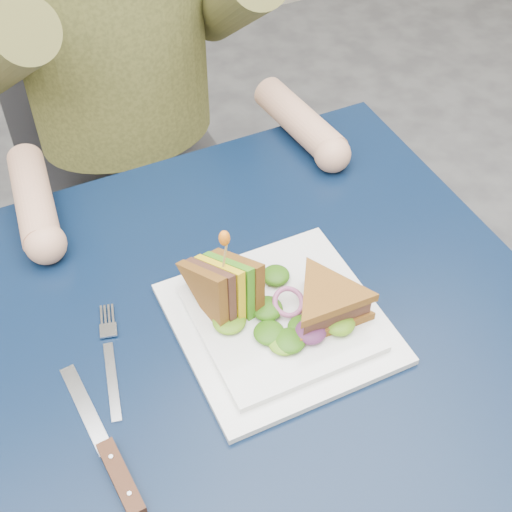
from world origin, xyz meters
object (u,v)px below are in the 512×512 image
fork (111,362)px  knife (114,464)px  plate (279,321)px  sandwich_flat (327,303)px  sandwich_upright (227,289)px  chair (118,133)px  table (268,357)px

fork → knife: size_ratio=0.80×
plate → sandwich_flat: 0.07m
sandwich_upright → fork: 0.17m
sandwich_upright → fork: sandwich_upright is taller
chair → sandwich_upright: bearing=-93.6°
sandwich_upright → chair: bearing=86.4°
sandwich_flat → sandwich_upright: bearing=147.3°
sandwich_flat → knife: size_ratio=0.58×
fork → sandwich_upright: bearing=2.8°
fork → chair: bearing=73.5°
plate → fork: 0.22m
plate → knife: plate is taller
chair → sandwich_upright: chair is taller
chair → sandwich_flat: (0.07, -0.76, 0.23)m
sandwich_flat → knife: 0.32m
sandwich_upright → knife: bearing=-144.8°
table → fork: size_ratio=4.23×
chair → sandwich_flat: chair is taller
table → knife: 0.28m
sandwich_upright → knife: size_ratio=0.64×
table → plate: bearing=-47.8°
table → sandwich_flat: sandwich_flat is taller
sandwich_flat → knife: (-0.31, -0.07, -0.04)m
plate → sandwich_upright: (-0.05, 0.04, 0.05)m
sandwich_flat → plate: bearing=155.6°
chair → knife: bearing=-106.4°
fork → knife: knife is taller
sandwich_flat → fork: 0.28m
fork → sandwich_flat: bearing=-12.8°
sandwich_flat → fork: size_ratio=0.72×
sandwich_flat → fork: (-0.27, 0.06, -0.04)m
sandwich_upright → plate: bearing=-39.9°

